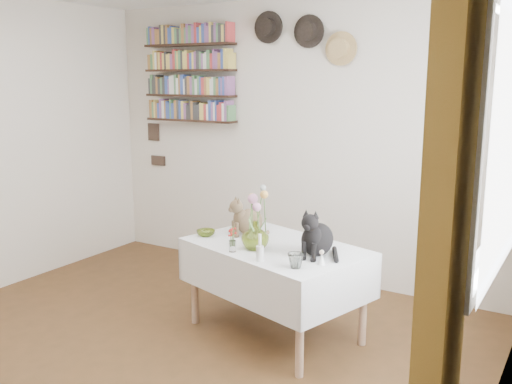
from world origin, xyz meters
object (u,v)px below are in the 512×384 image
Objects in this scene: flower_vase at (255,235)px; bookshelf_unit at (190,74)px; tabby_cat at (250,215)px; dining_table at (275,268)px; black_cat at (318,231)px.

bookshelf_unit reaches higher than flower_vase.
flower_vase is at bearing -40.09° from bookshelf_unit.
tabby_cat is 1.52× the size of flower_vase.
tabby_cat is at bearing -37.24° from bookshelf_unit.
tabby_cat is 0.30× the size of bookshelf_unit.
tabby_cat is at bearing 153.63° from dining_table.
black_cat is at bearing 16.78° from tabby_cat.
black_cat is (0.34, -0.05, 0.33)m from dining_table.
tabby_cat is at bearing 161.55° from black_cat.
tabby_cat is 0.90× the size of black_cat.
flower_vase is 2.27m from bookshelf_unit.
bookshelf_unit reaches higher than tabby_cat.
black_cat is 1.69× the size of flower_vase.
bookshelf_unit is (-1.94, 1.18, 1.01)m from black_cat.
dining_table is at bearing 170.79° from black_cat.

